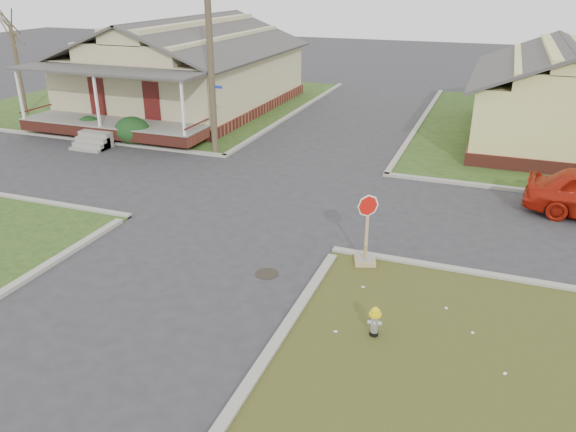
% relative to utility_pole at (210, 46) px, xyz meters
% --- Properties ---
extents(ground, '(120.00, 120.00, 0.00)m').
position_rel_utility_pole_xyz_m(ground, '(4.20, -8.90, -4.66)').
color(ground, '#2D2C2F').
rests_on(ground, ground).
extents(verge_far_left, '(19.00, 19.00, 0.05)m').
position_rel_utility_pole_xyz_m(verge_far_left, '(-8.80, 9.10, -4.64)').
color(verge_far_left, '#234318').
rests_on(verge_far_left, ground).
extents(curbs, '(80.00, 40.00, 0.12)m').
position_rel_utility_pole_xyz_m(curbs, '(4.20, -3.90, -4.66)').
color(curbs, gray).
rests_on(curbs, ground).
extents(manhole, '(0.64, 0.64, 0.01)m').
position_rel_utility_pole_xyz_m(manhole, '(6.40, -9.40, -4.66)').
color(manhole, black).
rests_on(manhole, ground).
extents(corner_house, '(10.10, 15.50, 5.30)m').
position_rel_utility_pole_xyz_m(corner_house, '(-5.80, 7.78, -2.38)').
color(corner_house, maroon).
rests_on(corner_house, ground).
extents(side_house_yellow, '(7.60, 11.60, 4.70)m').
position_rel_utility_pole_xyz_m(side_house_yellow, '(14.20, 7.60, -2.47)').
color(side_house_yellow, maroon).
rests_on(side_house_yellow, ground).
extents(utility_pole, '(1.80, 0.28, 9.00)m').
position_rel_utility_pole_xyz_m(utility_pole, '(0.00, 0.00, 0.00)').
color(utility_pole, '#403425').
rests_on(utility_pole, ground).
extents(tree_far_left, '(0.22, 0.22, 4.90)m').
position_rel_utility_pole_xyz_m(tree_far_left, '(-13.80, 3.10, -2.16)').
color(tree_far_left, '#403425').
rests_on(tree_far_left, verge_far_left).
extents(fire_hydrant, '(0.27, 0.27, 0.72)m').
position_rel_utility_pole_xyz_m(fire_hydrant, '(9.72, -11.21, -4.21)').
color(fire_hydrant, black).
rests_on(fire_hydrant, ground).
extents(stop_sign, '(0.58, 0.56, 2.03)m').
position_rel_utility_pole_xyz_m(stop_sign, '(8.74, -7.95, -4.17)').
color(stop_sign, tan).
rests_on(stop_sign, ground).
extents(hedge_left, '(1.33, 1.09, 1.01)m').
position_rel_utility_pole_xyz_m(hedge_left, '(-7.22, 0.50, -4.11)').
color(hedge_left, '#153A16').
rests_on(hedge_left, verge_far_left).
extents(hedge_right, '(1.59, 1.30, 1.21)m').
position_rel_utility_pole_xyz_m(hedge_right, '(-4.34, 0.01, -4.00)').
color(hedge_right, '#153A16').
rests_on(hedge_right, verge_far_left).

